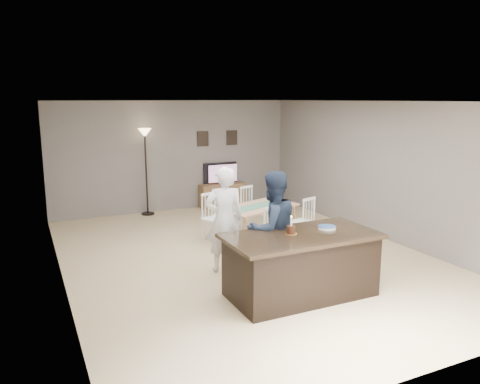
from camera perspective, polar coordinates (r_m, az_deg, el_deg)
name	(u,v)px	position (r m, az deg, el deg)	size (l,w,h in m)	color
floor	(245,257)	(8.33, 0.60, -7.92)	(8.00, 8.00, 0.00)	tan
room_shell	(245,163)	(7.94, 0.63, 3.59)	(8.00, 8.00, 8.00)	slate
kitchen_island	(301,265)	(6.70, 7.43, -8.78)	(2.15, 1.10, 0.90)	black
tv_console	(223,195)	(12.04, -2.10, -0.39)	(1.20, 0.40, 0.60)	brown
television	(222,173)	(12.01, -2.25, 2.31)	(0.91, 0.12, 0.53)	black
tv_screen_glow	(223,173)	(11.93, -2.10, 2.28)	(0.78, 0.78, 0.00)	#F95E1B
picture_frames	(218,138)	(12.00, -2.76, 6.56)	(1.10, 0.02, 0.38)	black
doorway	(78,249)	(5.02, -19.11, -6.57)	(0.00, 2.10, 2.65)	black
woman	(224,220)	(7.46, -1.91, -3.38)	(0.62, 0.41, 1.71)	silver
man	(272,229)	(6.95, 3.97, -4.47)	(0.83, 0.65, 1.72)	#1A253A
birthday_cake	(291,230)	(6.54, 6.26, -4.58)	(0.17, 0.17, 0.26)	gold
plate_stack	(327,227)	(6.88, 10.55, -4.27)	(0.26, 0.26, 0.04)	white
dining_table	(257,212)	(9.02, 2.13, -2.49)	(1.91, 2.08, 0.93)	#A67C5A
floor_lamp	(145,148)	(11.24, -11.47, 5.26)	(0.31, 0.31, 2.06)	black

